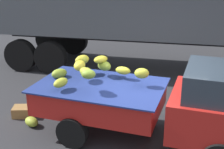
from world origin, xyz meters
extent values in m
plane|color=#28282B|center=(0.00, 0.00, 0.00)|extent=(220.00, 220.00, 0.00)
cube|color=gray|center=(0.00, 8.75, 0.08)|extent=(80.00, 0.80, 0.16)
cube|color=#B21E19|center=(1.42, -0.29, 0.79)|extent=(2.00, 1.80, 0.78)
cube|color=#28333D|center=(1.23, -0.27, 1.44)|extent=(1.15, 1.53, 0.52)
cube|color=#B21E19|center=(-1.00, -0.05, 0.58)|extent=(2.69, 1.87, 0.08)
cube|color=#B21E19|center=(-0.93, 0.73, 0.84)|extent=(2.54, 0.30, 0.44)
cube|color=#B21E19|center=(-1.08, -0.84, 0.84)|extent=(2.54, 0.30, 0.44)
cube|color=#B21E19|center=(0.24, -0.17, 0.84)|extent=(0.21, 1.63, 0.44)
cube|color=#B21E19|center=(-2.25, 0.07, 0.84)|extent=(0.21, 1.63, 0.44)
cube|color=#B21914|center=(-0.93, 0.76, 0.80)|extent=(2.44, 0.25, 0.07)
cube|color=navy|center=(-1.00, -0.05, 1.07)|extent=(2.82, 2.00, 0.03)
ellipsoid|color=#A3A92C|center=(-1.18, -0.44, 1.48)|extent=(0.40, 0.38, 0.17)
ellipsoid|color=gold|center=(-1.49, 0.08, 1.42)|extent=(0.26, 0.38, 0.21)
ellipsoid|color=olive|center=(-2.01, 0.17, 1.17)|extent=(0.42, 0.44, 0.22)
ellipsoid|color=#AAAE2E|center=(-1.58, 0.50, 1.43)|extent=(0.35, 0.35, 0.18)
ellipsoid|color=olive|center=(-1.10, -0.53, 1.47)|extent=(0.30, 0.26, 0.19)
ellipsoid|color=gold|center=(-0.61, 0.38, 1.28)|extent=(0.37, 0.25, 0.17)
ellipsoid|color=#A8AE2E|center=(-1.69, -0.52, 1.24)|extent=(0.30, 0.42, 0.18)
ellipsoid|color=gold|center=(-1.13, 0.46, 1.47)|extent=(0.38, 0.41, 0.16)
ellipsoid|color=olive|center=(-1.05, 0.47, 1.33)|extent=(0.45, 0.44, 0.21)
ellipsoid|color=gold|center=(-1.58, 0.49, 1.42)|extent=(0.36, 0.43, 0.22)
ellipsoid|color=gold|center=(-0.15, 0.06, 1.37)|extent=(0.33, 0.27, 0.21)
cylinder|color=black|center=(1.54, 0.49, 0.32)|extent=(0.66, 0.26, 0.64)
cylinder|color=black|center=(-1.23, 0.76, 0.32)|extent=(0.66, 0.26, 0.64)
cylinder|color=black|center=(-1.38, -0.80, 0.32)|extent=(0.66, 0.26, 0.64)
cube|color=black|center=(-0.06, 4.52, 1.10)|extent=(11.05, 0.59, 0.30)
cylinder|color=black|center=(-3.68, 5.66, 0.54)|extent=(1.08, 0.32, 1.08)
cylinder|color=black|center=(-3.64, 3.26, 0.54)|extent=(1.08, 0.32, 1.08)
cylinder|color=black|center=(-4.76, 5.64, 0.54)|extent=(1.08, 0.32, 1.08)
cylinder|color=black|center=(-4.72, 3.24, 0.54)|extent=(1.08, 0.32, 1.08)
ellipsoid|color=#90A12E|center=(-2.58, -0.23, 0.11)|extent=(0.44, 0.39, 0.21)
cube|color=olive|center=(-2.98, 0.18, 0.12)|extent=(0.60, 0.48, 0.24)
camera|label=1|loc=(0.62, -5.83, 3.47)|focal=49.42mm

